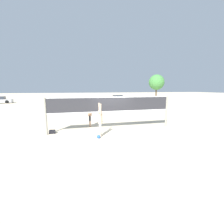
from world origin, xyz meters
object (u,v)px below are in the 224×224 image
gear_bag (52,132)px  parked_car_mid (119,98)px  player_spiker (100,119)px  player_blocker (90,112)px  parked_car_near (1,100)px  volleyball_net (112,107)px  tree_left_cluster (157,82)px  volleyball (99,137)px

gear_bag → parked_car_mid: size_ratio=0.08×
player_spiker → player_blocker: bearing=7.9°
player_blocker → gear_bag: player_blocker is taller
player_blocker → parked_car_near: size_ratio=0.51×
volleyball_net → parked_car_mid: size_ratio=1.78×
volleyball_net → parked_car_mid: (8.02, 25.10, -1.07)m
volleyball_net → tree_left_cluster: 33.89m
volleyball_net → volleyball: volleyball_net is taller
volleyball_net → player_blocker: volleyball_net is taller
volleyball → gear_bag: gear_bag is taller
volleyball_net → gear_bag: size_ratio=23.19×
gear_bag → tree_left_cluster: bearing=49.1°
gear_bag → tree_left_cluster: (23.63, 27.29, 4.53)m
parked_car_mid → tree_left_cluster: 12.49m
volleyball → parked_car_near: bearing=120.9°
gear_bag → volleyball_net: bearing=-2.8°
player_blocker → gear_bag: size_ratio=5.63×
volleyball → gear_bag: bearing=148.4°
parked_car_near → player_blocker: bearing=-63.2°
volleyball → parked_car_mid: parked_car_mid is taller
volleyball_net → player_blocker: bearing=135.5°
player_spiker → parked_car_near: bearing=31.4°
parked_car_near → tree_left_cluster: size_ratio=0.62×
player_blocker → tree_left_cluster: size_ratio=0.31×
volleyball_net → parked_car_mid: volleyball_net is taller
player_blocker → parked_car_mid: player_blocker is taller
volleyball_net → player_spiker: (-1.05, -1.20, -0.61)m
player_blocker → parked_car_mid: bearing=158.3°
player_blocker → tree_left_cluster: (21.02, 26.10, 3.53)m
volleyball → player_spiker: bearing=64.9°
player_spiker → tree_left_cluster: 35.53m
volleyball_net → player_blocker: size_ratio=4.12×
volleyball_net → player_spiker: 1.71m
player_spiker → tree_left_cluster: bearing=-35.8°
player_spiker → player_blocker: player_blocker is taller
volleyball → parked_car_mid: 28.19m
volleyball → parked_car_near: 30.72m
parked_car_mid → parked_car_near: bearing=175.1°
player_blocker → parked_car_near: 28.14m
player_blocker → parked_car_mid: size_ratio=0.43×
player_spiker → player_blocker: size_ratio=0.97×
gear_bag → volleyball: bearing=-31.6°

